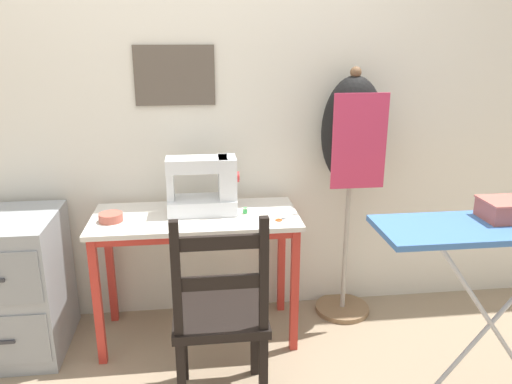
% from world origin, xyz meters
% --- Properties ---
extents(ground_plane, '(14.00, 14.00, 0.00)m').
position_xyz_m(ground_plane, '(0.00, 0.00, 0.00)').
color(ground_plane, gray).
extents(wall_back, '(10.00, 0.07, 2.55)m').
position_xyz_m(wall_back, '(-0.00, 0.55, 1.28)').
color(wall_back, silver).
rests_on(wall_back, ground_plane).
extents(sewing_table, '(1.06, 0.48, 0.71)m').
position_xyz_m(sewing_table, '(0.00, 0.23, 0.61)').
color(sewing_table, silver).
rests_on(sewing_table, ground_plane).
extents(sewing_machine, '(0.37, 0.19, 0.32)m').
position_xyz_m(sewing_machine, '(0.06, 0.27, 0.84)').
color(sewing_machine, white).
rests_on(sewing_machine, sewing_table).
extents(fabric_bowl, '(0.12, 0.12, 0.04)m').
position_xyz_m(fabric_bowl, '(-0.42, 0.20, 0.73)').
color(fabric_bowl, '#B25647').
rests_on(fabric_bowl, sewing_table).
extents(scissors, '(0.12, 0.08, 0.01)m').
position_xyz_m(scissors, '(0.44, 0.12, 0.71)').
color(scissors, silver).
rests_on(scissors, sewing_table).
extents(thread_spool_near_machine, '(0.03, 0.03, 0.03)m').
position_xyz_m(thread_spool_near_machine, '(0.26, 0.23, 0.72)').
color(thread_spool_near_machine, green).
rests_on(thread_spool_near_machine, sewing_table).
extents(wooden_chair, '(0.40, 0.38, 0.94)m').
position_xyz_m(wooden_chair, '(0.09, -0.33, 0.45)').
color(wooden_chair, black).
rests_on(wooden_chair, ground_plane).
extents(filing_cabinet, '(0.45, 0.54, 0.74)m').
position_xyz_m(filing_cabinet, '(-0.92, 0.23, 0.37)').
color(filing_cabinet, '#93999E').
rests_on(filing_cabinet, ground_plane).
extents(dress_form, '(0.34, 0.32, 1.44)m').
position_xyz_m(dress_form, '(0.86, 0.38, 1.03)').
color(dress_form, '#846647').
rests_on(dress_form, ground_plane).
extents(ironing_board, '(1.04, 0.33, 0.89)m').
position_xyz_m(ironing_board, '(1.23, -0.50, 0.83)').
color(ironing_board, '#3D6BAD').
rests_on(ironing_board, ground_plane).
extents(storage_box, '(0.17, 0.16, 0.08)m').
position_xyz_m(storage_box, '(1.24, -0.45, 0.92)').
color(storage_box, '#AD564C').
rests_on(storage_box, ironing_board).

